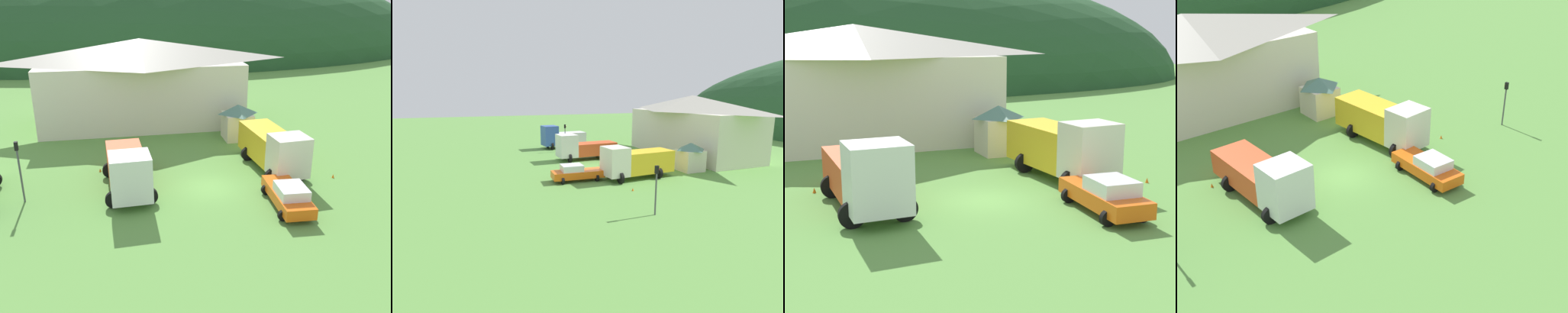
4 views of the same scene
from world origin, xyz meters
TOP-DOWN VIEW (x-y plane):
  - ground_plane at (0.00, 0.00)m, footprint 200.00×200.00m
  - depot_building at (-3.32, 16.09)m, footprint 20.81×8.84m
  - play_shed_cream at (4.74, 9.66)m, footprint 2.64×2.68m
  - box_truck_blue at (-15.37, 0.42)m, footprint 3.70×7.13m
  - heavy_rig_white at (-5.39, 0.47)m, footprint 3.52×7.97m
  - heavy_rig_striped at (5.42, 2.27)m, footprint 3.66×7.67m
  - service_pickup_orange at (4.25, -3.64)m, footprint 2.46×5.21m
  - traffic_light_west at (-12.04, 0.15)m, footprint 0.20×0.32m
  - traffic_light_east at (14.78, -1.35)m, footprint 0.20×0.32m
  - traffic_cone_near_pickup at (9.20, -0.04)m, footprint 0.36×0.36m
  - traffic_cone_mid_row at (-7.37, 4.20)m, footprint 0.36×0.36m

SIDE VIEW (x-z plane):
  - ground_plane at x=0.00m, z-range 0.00..0.00m
  - traffic_cone_near_pickup at x=9.20m, z-range -0.27..0.27m
  - traffic_cone_mid_row at x=-7.37m, z-range -0.26..0.26m
  - service_pickup_orange at x=4.25m, z-range 0.00..1.66m
  - play_shed_cream at x=4.74m, z-range 0.05..3.22m
  - heavy_rig_white at x=-5.39m, z-range -0.07..3.35m
  - heavy_rig_striped at x=5.42m, z-range 0.06..3.46m
  - box_truck_blue at x=-15.37m, z-range -0.05..3.59m
  - traffic_light_east at x=14.78m, z-range 0.44..4.02m
  - traffic_light_west at x=-12.04m, z-range 0.47..4.55m
  - depot_building at x=-3.32m, z-range 0.13..8.48m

